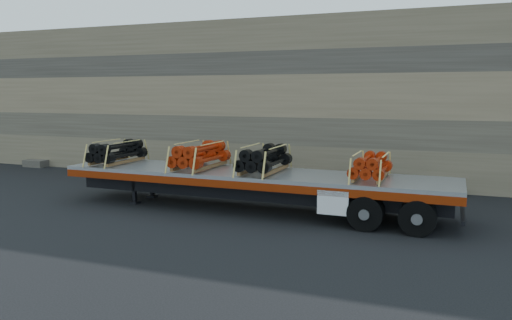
{
  "coord_description": "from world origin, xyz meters",
  "views": [
    {
      "loc": [
        7.01,
        -15.2,
        3.83
      ],
      "look_at": [
        1.04,
        0.27,
        1.59
      ],
      "focal_mm": 35.0,
      "sensor_mm": 36.0,
      "label": 1
    }
  ],
  "objects_px": {
    "bundle_midfront": "(200,156)",
    "bundle_rear": "(371,167)",
    "trailer": "(251,191)",
    "bundle_midrear": "(264,160)",
    "bundle_front": "(117,153)"
  },
  "relations": [
    {
      "from": "trailer",
      "to": "bundle_midrear",
      "type": "xyz_separation_m",
      "value": [
        0.45,
        -0.0,
        1.05
      ]
    },
    {
      "from": "bundle_front",
      "to": "bundle_midrear",
      "type": "height_order",
      "value": "bundle_midrear"
    },
    {
      "from": "bundle_rear",
      "to": "bundle_midfront",
      "type": "bearing_deg",
      "value": 180.0
    },
    {
      "from": "bundle_rear",
      "to": "trailer",
      "type": "bearing_deg",
      "value": -180.0
    },
    {
      "from": "trailer",
      "to": "bundle_midfront",
      "type": "distance_m",
      "value": 2.15
    },
    {
      "from": "bundle_midfront",
      "to": "bundle_midrear",
      "type": "xyz_separation_m",
      "value": [
        2.32,
        -0.02,
        -0.01
      ]
    },
    {
      "from": "bundle_front",
      "to": "bundle_rear",
      "type": "height_order",
      "value": "bundle_front"
    },
    {
      "from": "trailer",
      "to": "bundle_midrear",
      "type": "height_order",
      "value": "bundle_midrear"
    },
    {
      "from": "bundle_front",
      "to": "bundle_midfront",
      "type": "bearing_deg",
      "value": -0.0
    },
    {
      "from": "trailer",
      "to": "bundle_front",
      "type": "xyz_separation_m",
      "value": [
        -5.25,
        0.05,
        1.03
      ]
    },
    {
      "from": "trailer",
      "to": "bundle_midrear",
      "type": "distance_m",
      "value": 1.15
    },
    {
      "from": "bundle_front",
      "to": "bundle_midfront",
      "type": "xyz_separation_m",
      "value": [
        3.38,
        -0.03,
        0.03
      ]
    },
    {
      "from": "trailer",
      "to": "bundle_rear",
      "type": "distance_m",
      "value": 3.96
    },
    {
      "from": "bundle_midfront",
      "to": "bundle_rear",
      "type": "distance_m",
      "value": 5.71
    },
    {
      "from": "bundle_front",
      "to": "bundle_midrear",
      "type": "xyz_separation_m",
      "value": [
        5.7,
        -0.06,
        0.02
      ]
    }
  ]
}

